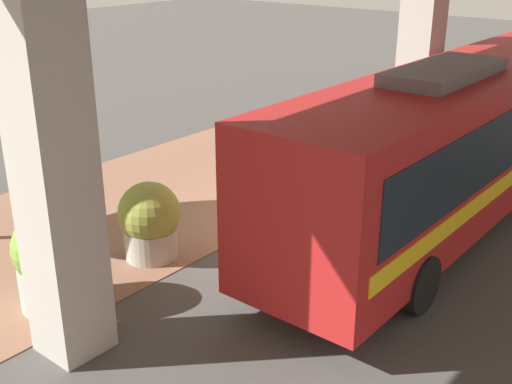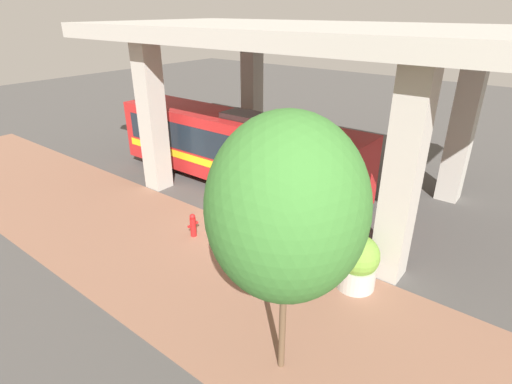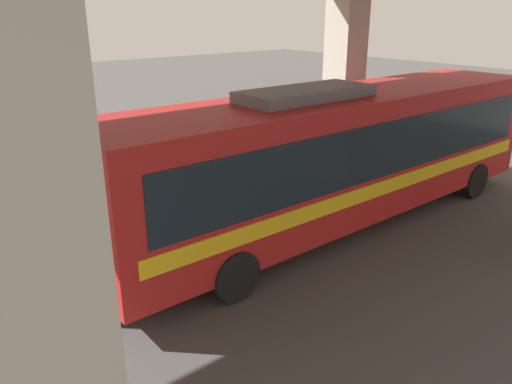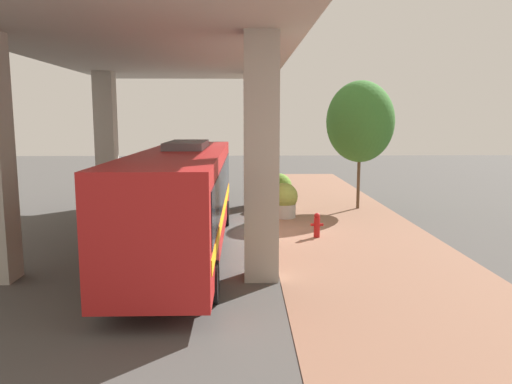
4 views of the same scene
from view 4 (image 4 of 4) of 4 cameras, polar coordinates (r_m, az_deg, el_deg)
The scene contains 8 objects.
ground_plane at distance 19.05m, azimuth 1.50°, elevation -4.61°, with size 80.00×80.00×0.00m, color #474442.
sidewalk_strip at distance 19.44m, azimuth 10.39°, elevation -4.45°, with size 6.00×40.00×0.02m.
overpass at distance 18.89m, azimuth -11.02°, elevation 14.01°, with size 9.40×19.00×7.06m.
bus at distance 15.99m, azimuth -8.29°, elevation -0.22°, with size 2.63×12.70×3.52m.
fire_hydrant at distance 18.20m, azimuth 6.98°, elevation -3.79°, with size 0.46×0.22×0.92m.
planter_front at distance 21.69m, azimuth 3.23°, elevation -0.97°, with size 1.19×1.19×1.53m.
planter_middle at distance 23.83m, azimuth 2.61°, elevation 0.07°, with size 1.25×1.25×1.71m.
street_tree_near at distance 24.09m, azimuth 11.83°, elevation 7.87°, with size 3.17×3.17×6.05m.
Camera 4 is at (0.97, 18.54, 4.27)m, focal length 35.00 mm.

